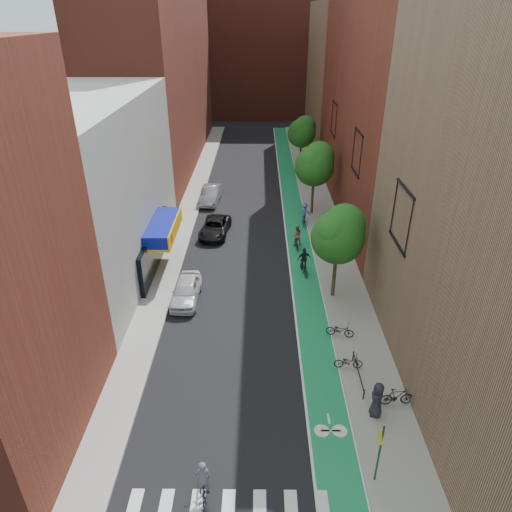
{
  "coord_description": "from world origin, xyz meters",
  "views": [
    {
      "loc": [
        0.75,
        -15.41,
        16.67
      ],
      "look_at": [
        0.52,
        12.9,
        1.5
      ],
      "focal_mm": 32.0,
      "sensor_mm": 36.0,
      "label": 1
    }
  ],
  "objects_px": {
    "parked_car_white": "(186,290)",
    "cyclist_lane_mid": "(304,264)",
    "parked_car_silver": "(211,194)",
    "cyclist_lead": "(203,488)",
    "pedestrian": "(377,400)",
    "cyclist_lane_far": "(304,215)",
    "parked_car_black": "(215,227)",
    "cyclist_lane_near": "(297,239)"
  },
  "relations": [
    {
      "from": "parked_car_black",
      "to": "pedestrian",
      "type": "xyz_separation_m",
      "value": [
        9.15,
        -19.69,
        0.41
      ]
    },
    {
      "from": "cyclist_lane_far",
      "to": "pedestrian",
      "type": "bearing_deg",
      "value": 100.76
    },
    {
      "from": "parked_car_white",
      "to": "parked_car_silver",
      "type": "xyz_separation_m",
      "value": [
        -0.08,
        17.52,
        0.06
      ]
    },
    {
      "from": "cyclist_lane_near",
      "to": "cyclist_lane_mid",
      "type": "height_order",
      "value": "cyclist_lane_mid"
    },
    {
      "from": "pedestrian",
      "to": "parked_car_black",
      "type": "bearing_deg",
      "value": -145.02
    },
    {
      "from": "parked_car_white",
      "to": "cyclist_lane_far",
      "type": "bearing_deg",
      "value": 55.37
    },
    {
      "from": "parked_car_silver",
      "to": "cyclist_lead",
      "type": "xyz_separation_m",
      "value": [
        2.73,
        -31.4,
        -0.11
      ]
    },
    {
      "from": "cyclist_lane_near",
      "to": "parked_car_white",
      "type": "bearing_deg",
      "value": 38.42
    },
    {
      "from": "pedestrian",
      "to": "parked_car_white",
      "type": "bearing_deg",
      "value": -123.67
    },
    {
      "from": "parked_car_silver",
      "to": "cyclist_lane_mid",
      "type": "bearing_deg",
      "value": -55.13
    },
    {
      "from": "cyclist_lane_far",
      "to": "parked_car_silver",
      "type": "bearing_deg",
      "value": -24.82
    },
    {
      "from": "cyclist_lane_near",
      "to": "cyclist_lead",
      "type": "bearing_deg",
      "value": 71.02
    },
    {
      "from": "parked_car_silver",
      "to": "cyclist_lane_far",
      "type": "relative_size",
      "value": 2.36
    },
    {
      "from": "parked_car_silver",
      "to": "cyclist_lead",
      "type": "height_order",
      "value": "cyclist_lead"
    },
    {
      "from": "parked_car_white",
      "to": "cyclist_lead",
      "type": "height_order",
      "value": "cyclist_lead"
    },
    {
      "from": "cyclist_lead",
      "to": "cyclist_lane_mid",
      "type": "distance_m",
      "value": 18.17
    },
    {
      "from": "parked_car_white",
      "to": "cyclist_lead",
      "type": "xyz_separation_m",
      "value": [
        2.66,
        -13.89,
        -0.05
      ]
    },
    {
      "from": "parked_car_black",
      "to": "cyclist_lane_far",
      "type": "distance_m",
      "value": 7.98
    },
    {
      "from": "parked_car_black",
      "to": "cyclist_lane_near",
      "type": "xyz_separation_m",
      "value": [
        6.69,
        -2.52,
        0.18
      ]
    },
    {
      "from": "parked_car_white",
      "to": "cyclist_lane_far",
      "type": "relative_size",
      "value": 2.1
    },
    {
      "from": "parked_car_silver",
      "to": "cyclist_lead",
      "type": "distance_m",
      "value": 31.52
    },
    {
      "from": "cyclist_lane_near",
      "to": "parked_car_silver",
      "type": "bearing_deg",
      "value": -57.99
    },
    {
      "from": "parked_car_silver",
      "to": "cyclist_lane_mid",
      "type": "relative_size",
      "value": 2.37
    },
    {
      "from": "parked_car_white",
      "to": "parked_car_black",
      "type": "relative_size",
      "value": 0.89
    },
    {
      "from": "parked_car_black",
      "to": "cyclist_lane_far",
      "type": "relative_size",
      "value": 2.36
    },
    {
      "from": "parked_car_black",
      "to": "cyclist_lead",
      "type": "xyz_separation_m",
      "value": [
        1.65,
        -23.87,
        0.01
      ]
    },
    {
      "from": "parked_car_silver",
      "to": "pedestrian",
      "type": "height_order",
      "value": "pedestrian"
    },
    {
      "from": "parked_car_white",
      "to": "pedestrian",
      "type": "xyz_separation_m",
      "value": [
        10.16,
        -9.71,
        0.35
      ]
    },
    {
      "from": "parked_car_black",
      "to": "parked_car_silver",
      "type": "bearing_deg",
      "value": 104.03
    },
    {
      "from": "parked_car_white",
      "to": "parked_car_silver",
      "type": "relative_size",
      "value": 0.89
    },
    {
      "from": "parked_car_silver",
      "to": "cyclist_lead",
      "type": "bearing_deg",
      "value": -79.97
    },
    {
      "from": "parked_car_silver",
      "to": "cyclist_lane_far",
      "type": "height_order",
      "value": "cyclist_lane_far"
    },
    {
      "from": "parked_car_black",
      "to": "parked_car_silver",
      "type": "xyz_separation_m",
      "value": [
        -1.08,
        7.53,
        0.12
      ]
    },
    {
      "from": "parked_car_black",
      "to": "cyclist_lane_mid",
      "type": "bearing_deg",
      "value": -37.14
    },
    {
      "from": "cyclist_lane_mid",
      "to": "cyclist_lane_far",
      "type": "height_order",
      "value": "cyclist_lane_far"
    },
    {
      "from": "cyclist_lead",
      "to": "cyclist_lane_mid",
      "type": "bearing_deg",
      "value": -116.35
    },
    {
      "from": "parked_car_white",
      "to": "parked_car_silver",
      "type": "bearing_deg",
      "value": 91.39
    },
    {
      "from": "parked_car_white",
      "to": "cyclist_lane_near",
      "type": "bearing_deg",
      "value": 45.26
    },
    {
      "from": "cyclist_lane_near",
      "to": "pedestrian",
      "type": "height_order",
      "value": "cyclist_lane_near"
    },
    {
      "from": "parked_car_white",
      "to": "pedestrian",
      "type": "height_order",
      "value": "pedestrian"
    },
    {
      "from": "cyclist_lead",
      "to": "parked_car_black",
      "type": "bearing_deg",
      "value": -95.44
    },
    {
      "from": "parked_car_white",
      "to": "cyclist_lane_mid",
      "type": "xyz_separation_m",
      "value": [
        7.95,
        3.5,
        0.03
      ]
    }
  ]
}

